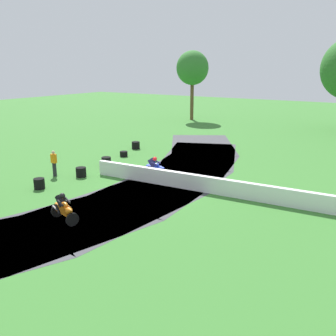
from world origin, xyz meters
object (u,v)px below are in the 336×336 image
Objects in this scene: motorcycle_lead_orange at (64,208)px; track_marshal at (54,163)px; motorcycle_chase_blue at (155,168)px; tire_stack_mid_b at (81,172)px; tire_stack_mid_a at (39,184)px; tire_stack_extra_b at (136,145)px; tire_stack_extra_a at (124,154)px; tire_stack_far at (106,161)px.

motorcycle_lead_orange is 1.05× the size of track_marshal.
motorcycle_chase_blue is (-0.48, 7.74, -0.00)m from motorcycle_lead_orange.
tire_stack_mid_a is at bearing -94.84° from tire_stack_mid_b.
tire_stack_mid_b and tire_stack_extra_b have the same top height.
tire_stack_far is at bearing -75.67° from tire_stack_extra_a.
track_marshal is (-1.51, -0.78, 0.52)m from tire_stack_mid_b.
tire_stack_far is at bearing 171.87° from motorcycle_chase_blue.
track_marshal is at bearing -86.10° from tire_stack_extra_b.
track_marshal reaches higher than tire_stack_mid_b.
tire_stack_extra_b is (-0.91, 2.70, 0.10)m from tire_stack_extra_a.
tire_stack_mid_b is 0.39× the size of track_marshal.
tire_stack_mid_a is at bearing -87.41° from tire_stack_far.
tire_stack_mid_b is (-4.53, 5.47, -0.36)m from motorcycle_lead_orange.
tire_stack_extra_b is at bearing 108.51° from tire_stack_extra_a.
motorcycle_chase_blue is at bearing -32.99° from tire_stack_extra_a.
motorcycle_chase_blue is at bearing 29.31° from tire_stack_mid_b.
tire_stack_far is 1.12× the size of tire_stack_extra_a.
motorcycle_chase_blue is at bearing -44.76° from tire_stack_extra_b.
tire_stack_far is at bearing 75.08° from track_marshal.
track_marshal reaches higher than tire_stack_extra_b.
tire_stack_mid_b is at bearing -75.75° from tire_stack_extra_b.
motorcycle_lead_orange is 2.68× the size of tire_stack_mid_b.
tire_stack_extra_a is 2.85m from tire_stack_extra_b.
tire_stack_mid_b is 1.78m from track_marshal.
tire_stack_extra_b is at bearing 106.42° from tire_stack_far.
track_marshal reaches higher than tire_stack_extra_a.
tire_stack_mid_a is 11.54m from tire_stack_extra_b.
tire_stack_mid_b is at bearing -77.83° from tire_stack_extra_a.
motorcycle_lead_orange is at bearing -27.52° from tire_stack_mid_a.
tire_stack_far is 5.71m from tire_stack_extra_b.
tire_stack_extra_a is at bearing 147.01° from motorcycle_chase_blue.
track_marshal is at bearing 142.14° from motorcycle_lead_orange.
tire_stack_mid_b is 0.97× the size of tire_stack_far.
tire_stack_mid_b is 2.97m from tire_stack_far.
motorcycle_chase_blue is 6.34m from track_marshal.
tire_stack_extra_a is at bearing 96.41° from tire_stack_mid_a.
tire_stack_mid_b is at bearing 27.42° from track_marshal.
track_marshal is at bearing 119.69° from tire_stack_mid_a.
motorcycle_chase_blue is 2.64× the size of tire_stack_mid_b.
tire_stack_far reaches higher than tire_stack_extra_a.
tire_stack_mid_b is 5.83m from tire_stack_extra_a.
tire_stack_extra_b is at bearing 99.38° from tire_stack_mid_a.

